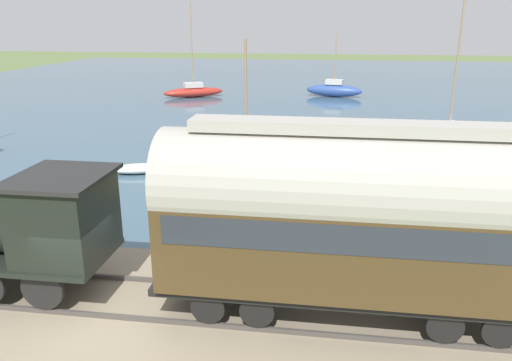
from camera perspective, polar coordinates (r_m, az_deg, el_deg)
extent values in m
plane|color=#607542|center=(12.59, -17.31, -16.46)|extent=(200.00, 200.00, 0.00)
cube|color=#426075|center=(53.76, 2.88, 10.48)|extent=(80.00, 80.00, 0.01)
cube|color=gray|center=(13.07, -15.90, -13.67)|extent=(5.43, 56.00, 0.49)
cube|color=#4C4742|center=(12.26, -17.66, -14.45)|extent=(0.07, 54.88, 0.12)
cube|color=#4C4742|center=(13.59, -14.56, -10.76)|extent=(0.07, 54.88, 0.12)
cylinder|color=black|center=(12.54, -23.20, -11.33)|extent=(0.12, 1.01, 1.01)
cylinder|color=black|center=(13.85, -19.60, -8.06)|extent=(0.12, 1.01, 1.01)
cylinder|color=black|center=(14.55, -24.67, -7.42)|extent=(0.12, 1.01, 1.01)
cube|color=black|center=(13.75, -26.77, -7.29)|extent=(2.21, 5.22, 0.12)
cube|color=black|center=(12.50, -20.99, -3.96)|extent=(2.11, 1.83, 1.89)
cube|color=#282828|center=(12.18, -21.50, 0.39)|extent=(2.31, 2.07, 0.10)
cylinder|color=black|center=(11.55, 26.18, -15.14)|extent=(0.12, 0.76, 0.76)
cylinder|color=black|center=(12.96, 23.96, -11.10)|extent=(0.12, 0.76, 0.76)
cylinder|color=black|center=(11.26, 20.79, -15.30)|extent=(0.12, 0.76, 0.76)
cylinder|color=black|center=(12.70, 19.20, -11.12)|extent=(0.12, 0.76, 0.76)
cylinder|color=black|center=(11.04, 0.11, -14.69)|extent=(0.12, 0.76, 0.76)
cylinder|color=black|center=(12.50, 1.23, -10.50)|extent=(0.12, 0.76, 0.76)
cylinder|color=black|center=(11.22, -5.51, -14.21)|extent=(0.12, 0.76, 0.76)
cylinder|color=black|center=(12.66, -3.68, -10.15)|extent=(0.12, 0.76, 0.76)
cube|color=black|center=(11.55, 10.48, -11.64)|extent=(1.98, 8.61, 0.16)
cube|color=#4C381E|center=(11.02, 10.83, -6.24)|extent=(2.20, 8.26, 2.22)
cube|color=#2D333D|center=(10.87, 10.95, -4.37)|extent=(2.23, 7.75, 0.62)
cylinder|color=#B2ADA3|center=(10.62, 11.18, -0.77)|extent=(2.31, 8.26, 2.31)
cube|color=#B2ADA3|center=(10.29, 11.60, 5.96)|extent=(0.77, 6.89, 0.24)
ellipsoid|color=gold|center=(19.82, -1.11, -1.00)|extent=(2.71, 6.62, 1.02)
cylinder|color=#9E8460|center=(19.04, -1.17, 7.97)|extent=(0.10, 0.10, 5.26)
cube|color=silver|center=(19.60, -1.12, 1.03)|extent=(1.25, 2.07, 0.45)
ellipsoid|color=white|center=(27.95, 21.02, 3.88)|extent=(2.81, 3.99, 1.45)
cylinder|color=#9E8460|center=(27.32, 22.04, 12.64)|extent=(0.10, 0.10, 7.14)
cube|color=silver|center=(27.76, 21.24, 5.78)|extent=(1.29, 1.37, 0.45)
ellipsoid|color=#B72D23|center=(47.88, -7.16, 9.98)|extent=(4.20, 5.72, 0.88)
cylinder|color=#9E8460|center=(47.49, -7.36, 15.02)|extent=(0.10, 0.10, 7.54)
cube|color=silver|center=(47.79, -7.19, 10.78)|extent=(1.66, 1.95, 0.45)
ellipsoid|color=#335199|center=(48.24, 8.90, 10.13)|extent=(2.52, 5.46, 1.14)
cylinder|color=#9E8460|center=(47.95, 9.07, 13.48)|extent=(0.10, 0.10, 4.53)
cube|color=silver|center=(48.14, 8.95, 11.06)|extent=(1.18, 1.73, 0.45)
ellipsoid|color=silver|center=(20.01, 16.40, -2.57)|extent=(2.58, 2.95, 0.36)
ellipsoid|color=beige|center=(21.17, -24.49, -2.28)|extent=(2.29, 2.68, 0.42)
ellipsoid|color=silver|center=(24.24, -13.25, 1.34)|extent=(1.69, 2.72, 0.43)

